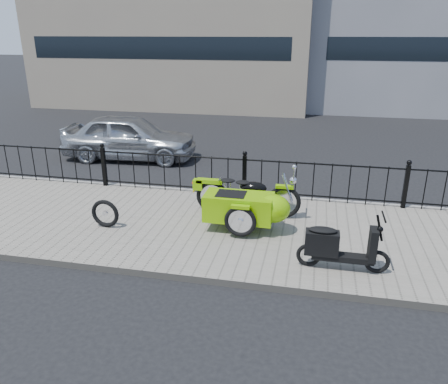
% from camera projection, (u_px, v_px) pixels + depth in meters
% --- Properties ---
extents(ground, '(120.00, 120.00, 0.00)m').
position_uv_depth(ground, '(234.00, 223.00, 9.04)').
color(ground, black).
rests_on(ground, ground).
extents(sidewalk, '(30.00, 3.80, 0.12)m').
position_uv_depth(sidewalk, '(229.00, 230.00, 8.56)').
color(sidewalk, gray).
rests_on(sidewalk, ground).
extents(curb, '(30.00, 0.10, 0.12)m').
position_uv_depth(curb, '(245.00, 196.00, 10.34)').
color(curb, gray).
rests_on(curb, ground).
extents(iron_fence, '(14.11, 0.11, 1.08)m').
position_uv_depth(iron_fence, '(245.00, 177.00, 10.03)').
color(iron_fence, black).
rests_on(iron_fence, sidewalk).
extents(motorcycle_sidecar, '(2.28, 1.48, 0.98)m').
position_uv_depth(motorcycle_sidecar, '(249.00, 205.00, 8.39)').
color(motorcycle_sidecar, black).
rests_on(motorcycle_sidecar, sidewalk).
extents(scooter, '(1.46, 0.43, 0.99)m').
position_uv_depth(scooter, '(337.00, 247.00, 6.94)').
color(scooter, black).
rests_on(scooter, sidewalk).
extents(spare_tire, '(0.57, 0.09, 0.57)m').
position_uv_depth(spare_tire, '(105.00, 214.00, 8.47)').
color(spare_tire, black).
rests_on(spare_tire, sidewalk).
extents(sedan_car, '(4.15, 1.90, 1.38)m').
position_uv_depth(sedan_car, '(129.00, 137.00, 13.35)').
color(sedan_car, '#B3B6BB').
rests_on(sedan_car, ground).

